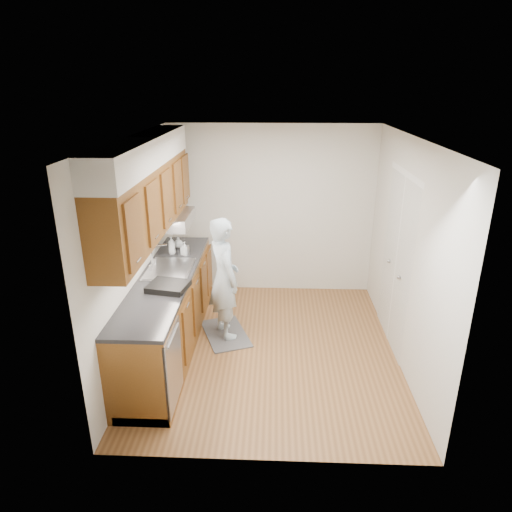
{
  "coord_description": "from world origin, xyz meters",
  "views": [
    {
      "loc": [
        0.04,
        -4.77,
        3.03
      ],
      "look_at": [
        -0.17,
        0.25,
        1.11
      ],
      "focal_mm": 32.0,
      "sensor_mm": 36.0,
      "label": 1
    }
  ],
  "objects_px": {
    "soap_bottle_a": "(172,245)",
    "dish_rack": "(168,286)",
    "person": "(224,270)",
    "soap_bottle_c": "(178,242)",
    "steel_can": "(187,250)",
    "soap_bottle_b": "(185,248)"
  },
  "relations": [
    {
      "from": "soap_bottle_a",
      "to": "soap_bottle_b",
      "type": "distance_m",
      "value": 0.18
    },
    {
      "from": "dish_rack",
      "to": "soap_bottle_c",
      "type": "bearing_deg",
      "value": 107.53
    },
    {
      "from": "person",
      "to": "steel_can",
      "type": "height_order",
      "value": "person"
    },
    {
      "from": "soap_bottle_a",
      "to": "dish_rack",
      "type": "relative_size",
      "value": 0.58
    },
    {
      "from": "soap_bottle_c",
      "to": "steel_can",
      "type": "height_order",
      "value": "soap_bottle_c"
    },
    {
      "from": "soap_bottle_b",
      "to": "soap_bottle_c",
      "type": "relative_size",
      "value": 1.14
    },
    {
      "from": "soap_bottle_c",
      "to": "person",
      "type": "bearing_deg",
      "value": -43.23
    },
    {
      "from": "soap_bottle_a",
      "to": "dish_rack",
      "type": "distance_m",
      "value": 1.09
    },
    {
      "from": "person",
      "to": "soap_bottle_a",
      "type": "height_order",
      "value": "person"
    },
    {
      "from": "person",
      "to": "soap_bottle_c",
      "type": "bearing_deg",
      "value": 19.17
    },
    {
      "from": "person",
      "to": "steel_can",
      "type": "bearing_deg",
      "value": 26.08
    },
    {
      "from": "soap_bottle_b",
      "to": "dish_rack",
      "type": "xyz_separation_m",
      "value": [
        0.02,
        -1.04,
        -0.06
      ]
    },
    {
      "from": "soap_bottle_b",
      "to": "person",
      "type": "bearing_deg",
      "value": -34.39
    },
    {
      "from": "dish_rack",
      "to": "person",
      "type": "bearing_deg",
      "value": 62.66
    },
    {
      "from": "soap_bottle_c",
      "to": "dish_rack",
      "type": "distance_m",
      "value": 1.32
    },
    {
      "from": "person",
      "to": "soap_bottle_c",
      "type": "distance_m",
      "value": 0.94
    },
    {
      "from": "steel_can",
      "to": "dish_rack",
      "type": "bearing_deg",
      "value": -90.43
    },
    {
      "from": "dish_rack",
      "to": "soap_bottle_a",
      "type": "bearing_deg",
      "value": 110.84
    },
    {
      "from": "soap_bottle_a",
      "to": "soap_bottle_b",
      "type": "relative_size",
      "value": 1.33
    },
    {
      "from": "steel_can",
      "to": "soap_bottle_b",
      "type": "bearing_deg",
      "value": -160.88
    },
    {
      "from": "steel_can",
      "to": "dish_rack",
      "type": "xyz_separation_m",
      "value": [
        -0.01,
        -1.05,
        -0.03
      ]
    },
    {
      "from": "steel_can",
      "to": "dish_rack",
      "type": "distance_m",
      "value": 1.05
    }
  ]
}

